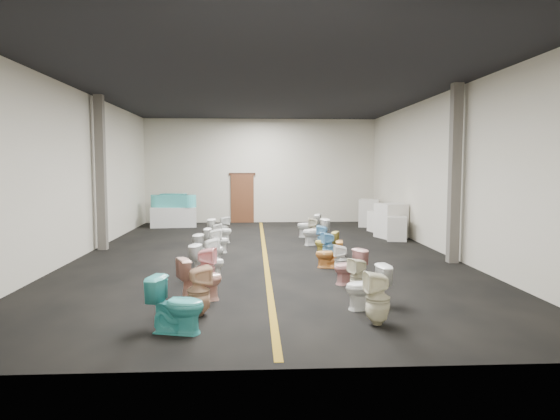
% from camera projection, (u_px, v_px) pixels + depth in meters
% --- Properties ---
extents(floor, '(16.00, 16.00, 0.00)m').
position_uv_depth(floor, '(265.00, 254.00, 13.96)').
color(floor, black).
rests_on(floor, ground).
extents(ceiling, '(16.00, 16.00, 0.00)m').
position_uv_depth(ceiling, '(264.00, 91.00, 13.57)').
color(ceiling, black).
rests_on(ceiling, ground).
extents(wall_back, '(10.00, 0.00, 10.00)m').
position_uv_depth(wall_back, '(261.00, 171.00, 21.73)').
color(wall_back, beige).
rests_on(wall_back, ground).
extents(wall_front, '(10.00, 0.00, 10.00)m').
position_uv_depth(wall_front, '(280.00, 183.00, 5.81)').
color(wall_front, beige).
rests_on(wall_front, ground).
extents(wall_left, '(0.00, 16.00, 16.00)m').
position_uv_depth(wall_left, '(80.00, 174.00, 13.51)').
color(wall_left, beige).
rests_on(wall_left, ground).
extents(wall_right, '(0.00, 16.00, 16.00)m').
position_uv_depth(wall_right, '(442.00, 173.00, 14.03)').
color(wall_right, beige).
rests_on(wall_right, ground).
extents(aisle_stripe, '(0.12, 15.60, 0.01)m').
position_uv_depth(aisle_stripe, '(265.00, 254.00, 13.96)').
color(aisle_stripe, '#896514').
rests_on(aisle_stripe, floor).
extents(back_door, '(1.00, 0.10, 2.10)m').
position_uv_depth(back_door, '(242.00, 199.00, 21.73)').
color(back_door, '#562D19').
rests_on(back_door, floor).
extents(door_frame, '(1.15, 0.08, 0.10)m').
position_uv_depth(door_frame, '(242.00, 174.00, 21.65)').
color(door_frame, '#331C11').
rests_on(door_frame, back_door).
extents(column_left, '(0.25, 0.25, 4.50)m').
position_uv_depth(column_left, '(101.00, 173.00, 14.51)').
color(column_left, '#59544C').
rests_on(column_left, floor).
extents(column_right, '(0.25, 0.25, 4.50)m').
position_uv_depth(column_right, '(455.00, 174.00, 12.53)').
color(column_right, '#59544C').
rests_on(column_right, floor).
extents(display_table, '(1.89, 1.09, 0.80)m').
position_uv_depth(display_table, '(174.00, 217.00, 20.24)').
color(display_table, silver).
rests_on(display_table, floor).
extents(bathtub, '(1.85, 0.82, 0.55)m').
position_uv_depth(bathtub, '(173.00, 200.00, 20.18)').
color(bathtub, '#41BDBD').
rests_on(bathtub, display_table).
extents(appliance_crate_a, '(0.74, 0.74, 0.79)m').
position_uv_depth(appliance_crate_a, '(397.00, 229.00, 16.43)').
color(appliance_crate_a, beige).
rests_on(appliance_crate_a, floor).
extents(appliance_crate_b, '(1.08, 1.08, 1.17)m').
position_uv_depth(appliance_crate_b, '(391.00, 221.00, 17.11)').
color(appliance_crate_b, silver).
rests_on(appliance_crate_b, floor).
extents(appliance_crate_c, '(0.82, 0.82, 0.77)m').
position_uv_depth(appliance_crate_c, '(379.00, 221.00, 18.71)').
color(appliance_crate_c, silver).
rests_on(appliance_crate_c, floor).
extents(appliance_crate_d, '(1.00, 1.00, 1.12)m').
position_uv_depth(appliance_crate_d, '(369.00, 213.00, 20.27)').
color(appliance_crate_d, silver).
rests_on(appliance_crate_d, floor).
extents(toilet_left_0, '(0.91, 0.65, 0.83)m').
position_uv_depth(toilet_left_0, '(177.00, 305.00, 7.30)').
color(toilet_left_0, '#3EB1B0').
rests_on(toilet_left_0, floor).
extents(toilet_left_1, '(0.49, 0.49, 0.83)m').
position_uv_depth(toilet_left_1, '(199.00, 291.00, 8.12)').
color(toilet_left_1, '#D7A782').
rests_on(toilet_left_1, floor).
extents(toilet_left_2, '(0.91, 0.73, 0.81)m').
position_uv_depth(toilet_left_2, '(200.00, 279.00, 9.02)').
color(toilet_left_2, '#E1A28F').
rests_on(toilet_left_2, floor).
extents(toilet_left_3, '(0.43, 0.43, 0.84)m').
position_uv_depth(toilet_left_3, '(206.00, 269.00, 9.86)').
color(toilet_left_3, '#F8A8AB').
rests_on(toilet_left_3, floor).
extents(toilet_left_4, '(0.82, 0.61, 0.75)m').
position_uv_depth(toilet_left_4, '(208.00, 262.00, 10.81)').
color(toilet_left_4, white).
rests_on(toilet_left_4, floor).
extents(toilet_left_5, '(0.46, 0.46, 0.78)m').
position_uv_depth(toilet_left_5, '(211.00, 255.00, 11.59)').
color(toilet_left_5, white).
rests_on(toilet_left_5, floor).
extents(toilet_left_6, '(0.82, 0.59, 0.76)m').
position_uv_depth(toilet_left_6, '(209.00, 249.00, 12.43)').
color(toilet_left_6, silver).
rests_on(toilet_left_6, floor).
extents(toilet_left_7, '(0.42, 0.42, 0.78)m').
position_uv_depth(toilet_left_7, '(215.00, 243.00, 13.35)').
color(toilet_left_7, white).
rests_on(toilet_left_7, floor).
extents(toilet_left_8, '(0.73, 0.48, 0.69)m').
position_uv_depth(toilet_left_8, '(217.00, 240.00, 14.16)').
color(toilet_left_8, white).
rests_on(toilet_left_8, floor).
extents(toilet_left_9, '(0.37, 0.37, 0.74)m').
position_uv_depth(toilet_left_9, '(217.00, 235.00, 15.01)').
color(toilet_left_9, silver).
rests_on(toilet_left_9, floor).
extents(toilet_left_10, '(0.83, 0.60, 0.76)m').
position_uv_depth(toilet_left_10, '(220.00, 231.00, 16.02)').
color(toilet_left_10, white).
rests_on(toilet_left_10, floor).
extents(toilet_left_11, '(0.43, 0.42, 0.76)m').
position_uv_depth(toilet_left_11, '(224.00, 228.00, 16.85)').
color(toilet_left_11, silver).
rests_on(toilet_left_11, floor).
extents(toilet_right_0, '(0.41, 0.40, 0.83)m').
position_uv_depth(toilet_right_0, '(378.00, 298.00, 7.65)').
color(toilet_right_0, beige).
rests_on(toilet_right_0, floor).
extents(toilet_right_1, '(0.80, 0.52, 0.77)m').
position_uv_depth(toilet_right_1, '(367.00, 287.00, 8.51)').
color(toilet_right_1, white).
rests_on(toilet_right_1, floor).
extents(toilet_right_2, '(0.44, 0.43, 0.72)m').
position_uv_depth(toilet_right_2, '(358.00, 277.00, 9.42)').
color(toilet_right_2, beige).
rests_on(toilet_right_2, floor).
extents(toilet_right_3, '(0.80, 0.65, 0.71)m').
position_uv_depth(toilet_right_3, '(349.00, 267.00, 10.37)').
color(toilet_right_3, '#D28F8C').
rests_on(toilet_right_3, floor).
extents(toilet_right_4, '(0.33, 0.33, 0.70)m').
position_uv_depth(toilet_right_4, '(341.00, 260.00, 11.13)').
color(toilet_right_4, white).
rests_on(toilet_right_4, floor).
extents(toilet_right_5, '(0.70, 0.46, 0.66)m').
position_uv_depth(toilet_right_5, '(329.00, 254.00, 12.02)').
color(toilet_right_5, orange).
rests_on(toilet_right_5, floor).
extents(toilet_right_6, '(0.40, 0.39, 0.73)m').
position_uv_depth(toilet_right_6, '(329.00, 246.00, 12.99)').
color(toilet_right_6, '#6FB3DE').
rests_on(toilet_right_6, floor).
extents(toilet_right_7, '(0.74, 0.59, 0.66)m').
position_uv_depth(toilet_right_7, '(326.00, 243.00, 13.77)').
color(toilet_right_7, '#DAC352').
rests_on(toilet_right_7, floor).
extents(toilet_right_8, '(0.43, 0.42, 0.72)m').
position_uv_depth(toilet_right_8, '(323.00, 237.00, 14.64)').
color(toilet_right_8, '#6CAEDC').
rests_on(toilet_right_8, floor).
extents(toilet_right_9, '(0.88, 0.61, 0.82)m').
position_uv_depth(toilet_right_9, '(315.00, 232.00, 15.50)').
color(toilet_right_9, white).
rests_on(toilet_right_9, floor).
extents(toilet_right_10, '(0.39, 0.38, 0.77)m').
position_uv_depth(toilet_right_10, '(313.00, 229.00, 16.31)').
color(toilet_right_10, beige).
rests_on(toilet_right_10, floor).
extents(toilet_right_11, '(0.90, 0.66, 0.82)m').
position_uv_depth(toilet_right_11, '(309.00, 226.00, 17.18)').
color(toilet_right_11, white).
rests_on(toilet_right_11, floor).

